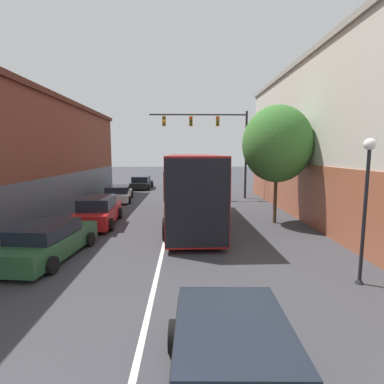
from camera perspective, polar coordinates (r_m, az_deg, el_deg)
lane_center_line at (r=15.65m, az=-4.60°, el=-6.69°), size 0.14×39.64×0.01m
building_right_storefront at (r=19.21m, az=30.14°, el=9.12°), size 6.95×24.50×9.20m
bus at (r=16.30m, az=-0.08°, el=1.31°), size 2.97×10.77×3.71m
hatchback_foreground at (r=5.20m, az=7.95°, el=-30.84°), size 2.25×4.62×1.31m
parked_car_left_near at (r=24.58m, az=-13.90°, el=-0.30°), size 2.54×4.88×1.22m
parked_car_left_mid at (r=16.76m, az=-17.40°, el=-3.56°), size 2.20×4.75×1.52m
parked_car_left_far at (r=32.40m, az=-9.60°, el=1.76°), size 2.18×4.41×1.34m
parked_car_left_distant at (r=12.23m, az=-25.62°, el=-8.44°), size 2.34×4.81×1.33m
traffic_signal_gantry at (r=25.12m, az=4.49°, el=10.92°), size 8.05×0.36×7.20m
street_lamp at (r=9.85m, az=30.20°, el=-0.90°), size 0.34×0.34×4.25m
street_tree_near at (r=16.77m, az=15.92°, el=8.76°), size 3.72×3.35×6.34m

